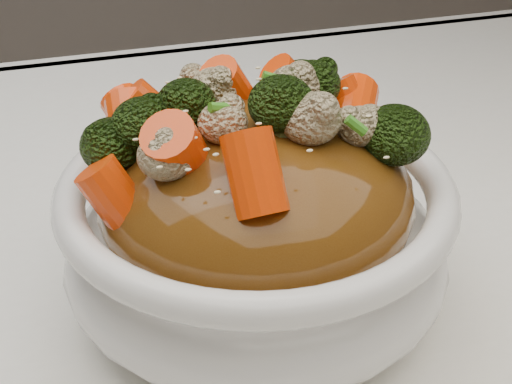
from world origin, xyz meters
name	(u,v)px	position (x,y,z in m)	size (l,w,h in m)	color
tablecloth	(258,355)	(0.00, 0.00, 0.73)	(1.20, 0.80, 0.04)	white
bowl	(256,241)	(0.00, 0.02, 0.79)	(0.20, 0.20, 0.08)	white
sauce_base	(256,197)	(0.00, 0.02, 0.82)	(0.16, 0.16, 0.09)	#5B350F
carrots	(256,92)	(0.00, 0.02, 0.87)	(0.16, 0.16, 0.05)	#FA4308
broccoli	(256,94)	(0.00, 0.02, 0.87)	(0.16, 0.16, 0.04)	black
cauliflower	(256,97)	(0.00, 0.02, 0.87)	(0.16, 0.16, 0.03)	tan
scallions	(256,90)	(0.00, 0.02, 0.88)	(0.12, 0.12, 0.02)	#38861F
sesame_seeds	(256,90)	(0.00, 0.02, 0.88)	(0.14, 0.14, 0.01)	beige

